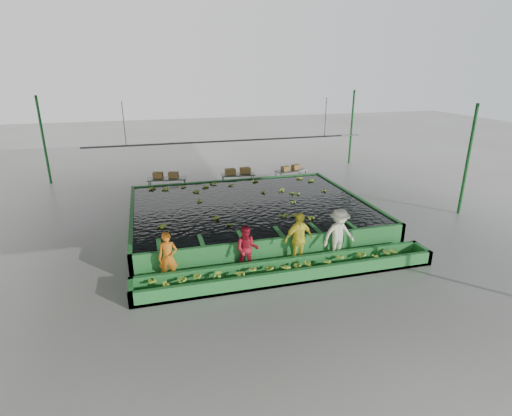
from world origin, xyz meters
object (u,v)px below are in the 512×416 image
object	(u,v)px
box_stack_left	(166,178)
box_stack_mid	(238,174)
worker_b	(247,249)
worker_d	(339,235)
flotation_tank	(250,213)
sorting_trough	(290,271)
packing_table_mid	(238,181)
worker_a	(168,258)
packing_table_right	(291,177)
box_stack_right	(291,170)
packing_table_left	(168,186)
worker_c	(299,239)

from	to	relation	value
box_stack_left	box_stack_mid	bearing A→B (deg)	1.05
worker_b	worker_d	xyz separation A→B (m)	(3.30, 0.00, 0.14)
flotation_tank	box_stack_left	distance (m)	6.12
sorting_trough	packing_table_mid	size ratio (longest dim) A/B	5.40
worker_b	packing_table_mid	distance (m)	9.64
worker_b	worker_d	size ratio (longest dim) A/B	0.85
worker_a	packing_table_right	bearing A→B (deg)	61.57
box_stack_right	box_stack_mid	bearing A→B (deg)	-177.65
worker_a	box_stack_mid	distance (m)	10.53
sorting_trough	packing_table_left	size ratio (longest dim) A/B	4.95
worker_d	packing_table_mid	size ratio (longest dim) A/B	1.02
sorting_trough	packing_table_mid	xyz separation A→B (m)	(0.66, 10.25, 0.17)
worker_b	box_stack_mid	distance (m)	9.73
flotation_tank	box_stack_left	bearing A→B (deg)	122.15
box_stack_left	box_stack_mid	world-z (taller)	box_stack_left
worker_d	box_stack_right	size ratio (longest dim) A/B	1.54
box_stack_left	flotation_tank	bearing A→B (deg)	-57.85
packing_table_left	flotation_tank	bearing A→B (deg)	-57.72
worker_c	box_stack_mid	xyz separation A→B (m)	(0.10, 9.54, -0.10)
packing_table_mid	box_stack_right	distance (m)	3.24
sorting_trough	worker_d	world-z (taller)	worker_d
packing_table_mid	packing_table_right	bearing A→B (deg)	3.11
packing_table_left	worker_d	bearing A→B (deg)	-60.60
sorting_trough	worker_c	bearing A→B (deg)	54.05
worker_b	box_stack_right	world-z (taller)	worker_b
packing_table_right	packing_table_left	bearing A→B (deg)	-177.97
flotation_tank	packing_table_left	bearing A→B (deg)	122.28
worker_a	box_stack_left	world-z (taller)	worker_a
flotation_tank	worker_c	world-z (taller)	worker_c
box_stack_left	worker_d	bearing A→B (deg)	-60.64
box_stack_mid	worker_c	bearing A→B (deg)	-90.62
box_stack_left	sorting_trough	bearing A→B (deg)	-72.45
packing_table_mid	packing_table_right	distance (m)	3.20
worker_d	packing_table_right	xyz separation A→B (m)	(1.78, 9.62, -0.53)
worker_c	packing_table_mid	bearing A→B (deg)	76.19
worker_b	worker_a	bearing A→B (deg)	-163.72
worker_d	box_stack_mid	size ratio (longest dim) A/B	1.33
worker_a	worker_c	xyz separation A→B (m)	(4.35, 0.00, 0.11)
worker_b	box_stack_mid	xyz separation A→B (m)	(1.90, 9.54, 0.04)
packing_table_left	packing_table_right	xyz separation A→B (m)	(7.06, 0.25, -0.05)
packing_table_left	box_stack_right	distance (m)	7.09
packing_table_left	packing_table_mid	world-z (taller)	packing_table_left
sorting_trough	packing_table_right	bearing A→B (deg)	69.68
sorting_trough	flotation_tank	bearing A→B (deg)	90.00
worker_b	packing_table_right	xyz separation A→B (m)	(5.08, 9.62, -0.39)
worker_b	packing_table_left	xyz separation A→B (m)	(-1.98, 9.37, -0.34)
worker_a	packing_table_right	distance (m)	12.29
box_stack_left	box_stack_mid	distance (m)	3.93
sorting_trough	worker_a	world-z (taller)	worker_a
sorting_trough	packing_table_right	xyz separation A→B (m)	(3.86, 10.42, 0.16)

